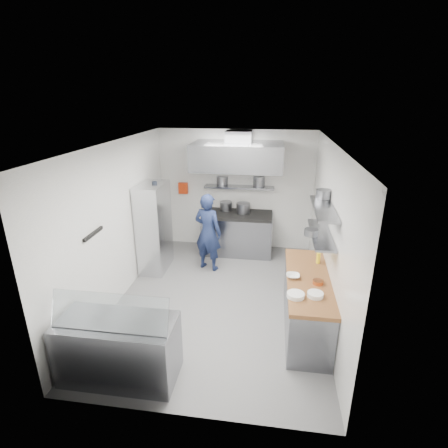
% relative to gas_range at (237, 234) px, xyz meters
% --- Properties ---
extents(floor, '(5.00, 5.00, 0.00)m').
position_rel_gas_range_xyz_m(floor, '(-0.10, -2.10, -0.45)').
color(floor, '#5A5A5C').
rests_on(floor, ground).
extents(ceiling, '(5.00, 5.00, 0.00)m').
position_rel_gas_range_xyz_m(ceiling, '(-0.10, -2.10, 2.35)').
color(ceiling, silver).
rests_on(ceiling, wall_back).
extents(wall_back, '(3.60, 2.80, 0.02)m').
position_rel_gas_range_xyz_m(wall_back, '(-0.10, 0.40, 0.95)').
color(wall_back, white).
rests_on(wall_back, floor).
extents(wall_front, '(3.60, 2.80, 0.02)m').
position_rel_gas_range_xyz_m(wall_front, '(-0.10, -4.60, 0.95)').
color(wall_front, white).
rests_on(wall_front, floor).
extents(wall_left, '(2.80, 5.00, 0.02)m').
position_rel_gas_range_xyz_m(wall_left, '(-1.90, -2.10, 0.95)').
color(wall_left, white).
rests_on(wall_left, floor).
extents(wall_right, '(2.80, 5.00, 0.02)m').
position_rel_gas_range_xyz_m(wall_right, '(1.70, -2.10, 0.95)').
color(wall_right, white).
rests_on(wall_right, floor).
extents(gas_range, '(1.60, 0.80, 0.90)m').
position_rel_gas_range_xyz_m(gas_range, '(0.00, 0.00, 0.00)').
color(gas_range, gray).
rests_on(gas_range, floor).
extents(cooktop, '(1.57, 0.78, 0.06)m').
position_rel_gas_range_xyz_m(cooktop, '(0.00, 0.00, 0.48)').
color(cooktop, black).
rests_on(cooktop, gas_range).
extents(stock_pot_left, '(0.29, 0.29, 0.20)m').
position_rel_gas_range_xyz_m(stock_pot_left, '(-0.31, 0.23, 0.61)').
color(stock_pot_left, slate).
rests_on(stock_pot_left, cooktop).
extents(stock_pot_mid, '(0.31, 0.31, 0.24)m').
position_rel_gas_range_xyz_m(stock_pot_mid, '(0.12, 0.06, 0.63)').
color(stock_pot_mid, slate).
rests_on(stock_pot_mid, cooktop).
extents(over_range_shelf, '(1.60, 0.30, 0.04)m').
position_rel_gas_range_xyz_m(over_range_shelf, '(0.00, 0.24, 1.07)').
color(over_range_shelf, gray).
rests_on(over_range_shelf, wall_back).
extents(shelf_pot_a, '(0.28, 0.28, 0.18)m').
position_rel_gas_range_xyz_m(shelf_pot_a, '(-0.42, 0.43, 1.18)').
color(shelf_pot_a, slate).
rests_on(shelf_pot_a, over_range_shelf).
extents(shelf_pot_b, '(0.26, 0.26, 0.22)m').
position_rel_gas_range_xyz_m(shelf_pot_b, '(0.44, 0.36, 1.20)').
color(shelf_pot_b, slate).
rests_on(shelf_pot_b, over_range_shelf).
extents(extractor_hood, '(1.90, 1.15, 0.55)m').
position_rel_gas_range_xyz_m(extractor_hood, '(0.00, -0.18, 1.85)').
color(extractor_hood, gray).
rests_on(extractor_hood, wall_back).
extents(hood_duct, '(0.55, 0.55, 0.24)m').
position_rel_gas_range_xyz_m(hood_duct, '(0.00, 0.05, 2.23)').
color(hood_duct, slate).
rests_on(hood_duct, extractor_hood).
extents(red_firebox, '(0.22, 0.10, 0.26)m').
position_rel_gas_range_xyz_m(red_firebox, '(-1.35, 0.34, 0.97)').
color(red_firebox, red).
rests_on(red_firebox, wall_back).
extents(chef, '(0.70, 0.57, 1.66)m').
position_rel_gas_range_xyz_m(chef, '(-0.52, -0.91, 0.38)').
color(chef, '#162043').
rests_on(chef, floor).
extents(wire_rack, '(0.50, 0.90, 1.85)m').
position_rel_gas_range_xyz_m(wire_rack, '(-1.63, -1.06, 0.48)').
color(wire_rack, silver).
rests_on(wire_rack, floor).
extents(rack_bin_a, '(0.16, 0.20, 0.18)m').
position_rel_gas_range_xyz_m(rack_bin_a, '(-1.63, -1.14, 0.35)').
color(rack_bin_a, white).
rests_on(rack_bin_a, wire_rack).
extents(rack_bin_b, '(0.12, 0.16, 0.14)m').
position_rel_gas_range_xyz_m(rack_bin_b, '(-1.63, -0.66, 0.85)').
color(rack_bin_b, yellow).
rests_on(rack_bin_b, wire_rack).
extents(rack_jar, '(0.10, 0.10, 0.18)m').
position_rel_gas_range_xyz_m(rack_jar, '(-1.58, -0.99, 1.35)').
color(rack_jar, black).
rests_on(rack_jar, wire_rack).
extents(knife_strip, '(0.04, 0.55, 0.05)m').
position_rel_gas_range_xyz_m(knife_strip, '(-1.88, -3.00, 1.10)').
color(knife_strip, black).
rests_on(knife_strip, wall_left).
extents(prep_counter_base, '(0.62, 2.00, 0.84)m').
position_rel_gas_range_xyz_m(prep_counter_base, '(1.38, -2.70, -0.03)').
color(prep_counter_base, gray).
rests_on(prep_counter_base, floor).
extents(prep_counter_top, '(0.65, 2.04, 0.06)m').
position_rel_gas_range_xyz_m(prep_counter_top, '(1.38, -2.70, 0.42)').
color(prep_counter_top, brown).
rests_on(prep_counter_top, prep_counter_base).
extents(plate_stack_a, '(0.24, 0.24, 0.06)m').
position_rel_gas_range_xyz_m(plate_stack_a, '(1.16, -3.28, 0.48)').
color(plate_stack_a, white).
rests_on(plate_stack_a, prep_counter_top).
extents(plate_stack_b, '(0.22, 0.22, 0.06)m').
position_rel_gas_range_xyz_m(plate_stack_b, '(1.42, -3.23, 0.48)').
color(plate_stack_b, white).
rests_on(plate_stack_b, prep_counter_top).
extents(copper_pan, '(0.16, 0.16, 0.06)m').
position_rel_gas_range_xyz_m(copper_pan, '(1.50, -2.88, 0.48)').
color(copper_pan, '#D3723B').
rests_on(copper_pan, prep_counter_top).
extents(squeeze_bottle, '(0.07, 0.07, 0.18)m').
position_rel_gas_range_xyz_m(squeeze_bottle, '(1.57, -2.18, 0.54)').
color(squeeze_bottle, yellow).
rests_on(squeeze_bottle, prep_counter_top).
extents(mixing_bowl, '(0.21, 0.21, 0.05)m').
position_rel_gas_range_xyz_m(mixing_bowl, '(1.14, -2.74, 0.47)').
color(mixing_bowl, white).
rests_on(mixing_bowl, prep_counter_top).
extents(wall_shelf_lower, '(0.30, 1.30, 0.04)m').
position_rel_gas_range_xyz_m(wall_shelf_lower, '(1.54, -2.40, 1.05)').
color(wall_shelf_lower, gray).
rests_on(wall_shelf_lower, wall_right).
extents(wall_shelf_upper, '(0.30, 1.30, 0.04)m').
position_rel_gas_range_xyz_m(wall_shelf_upper, '(1.54, -2.40, 1.47)').
color(wall_shelf_upper, gray).
rests_on(wall_shelf_upper, wall_right).
extents(shelf_pot_c, '(0.21, 0.21, 0.10)m').
position_rel_gas_range_xyz_m(shelf_pot_c, '(1.38, -2.52, 1.12)').
color(shelf_pot_c, slate).
rests_on(shelf_pot_c, wall_shelf_lower).
extents(shelf_pot_d, '(0.24, 0.24, 0.14)m').
position_rel_gas_range_xyz_m(shelf_pot_d, '(1.59, -1.91, 1.56)').
color(shelf_pot_d, slate).
rests_on(shelf_pot_d, wall_shelf_upper).
extents(display_case, '(1.50, 0.70, 0.85)m').
position_rel_gas_range_xyz_m(display_case, '(-1.10, -4.10, -0.03)').
color(display_case, gray).
rests_on(display_case, floor).
extents(display_glass, '(1.47, 0.19, 0.42)m').
position_rel_gas_range_xyz_m(display_glass, '(-1.10, -4.22, 0.62)').
color(display_glass, silver).
rests_on(display_glass, display_case).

